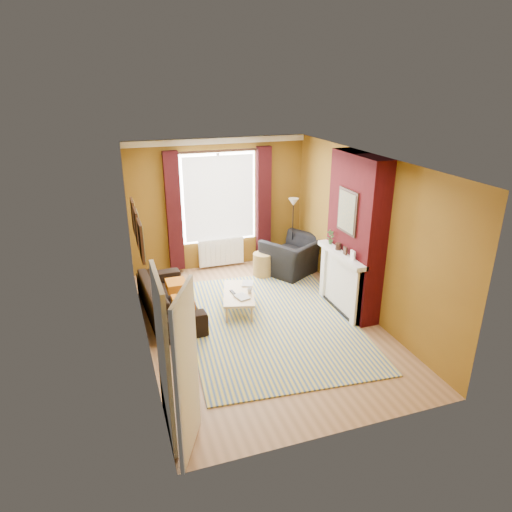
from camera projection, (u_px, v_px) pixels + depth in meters
name	position (u px, v px, depth m)	size (l,w,h in m)	color
ground	(261.00, 323.00, 7.85)	(5.50, 5.50, 0.00)	olive
room_walls	(291.00, 238.00, 7.78)	(3.82, 5.54, 2.83)	brown
striped_rug	(271.00, 322.00, 7.87)	(3.10, 4.08, 0.02)	#365796
sofa	(169.00, 298.00, 8.07)	(2.10, 0.82, 0.61)	black
armchair	(294.00, 256.00, 9.75)	(1.18, 1.03, 0.77)	black
coffee_table	(239.00, 294.00, 8.17)	(0.80, 1.17, 0.36)	tan
wicker_stool	(263.00, 265.00, 9.62)	(0.52, 0.52, 0.51)	#A48047
floor_lamp	(293.00, 213.00, 9.91)	(0.26, 0.26, 1.52)	black
book_a	(237.00, 298.00, 7.91)	(0.21, 0.28, 0.03)	#999999
book_b	(242.00, 283.00, 8.49)	(0.20, 0.28, 0.02)	#999999
mug	(250.00, 290.00, 8.13)	(0.09, 0.09, 0.09)	#999999
tv_remote	(233.00, 292.00, 8.15)	(0.07, 0.17, 0.02)	#232326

